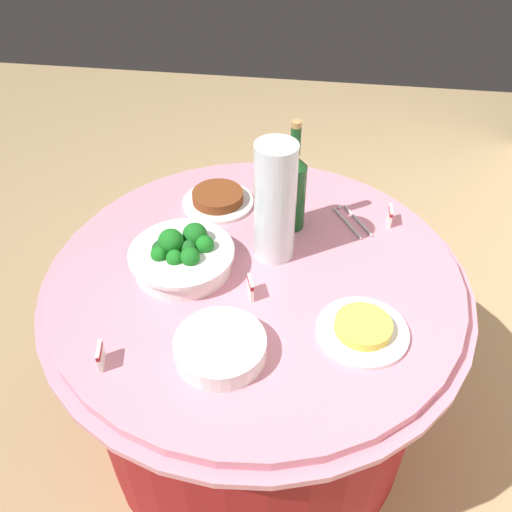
# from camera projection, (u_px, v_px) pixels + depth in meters

# --- Properties ---
(ground_plane) EXTENTS (6.00, 6.00, 0.00)m
(ground_plane) POSITION_uv_depth(u_px,v_px,m) (256.00, 421.00, 1.93)
(ground_plane) COLOR tan
(buffet_table) EXTENTS (1.16, 1.16, 0.74)m
(buffet_table) POSITION_uv_depth(u_px,v_px,m) (256.00, 355.00, 1.68)
(buffet_table) COLOR maroon
(buffet_table) RESTS_ON ground_plane
(broccoli_bowl) EXTENTS (0.28, 0.28, 0.12)m
(broccoli_bowl) POSITION_uv_depth(u_px,v_px,m) (182.00, 256.00, 1.42)
(broccoli_bowl) COLOR white
(broccoli_bowl) RESTS_ON buffet_table
(plate_stack) EXTENTS (0.21, 0.21, 0.05)m
(plate_stack) POSITION_uv_depth(u_px,v_px,m) (220.00, 347.00, 1.21)
(plate_stack) COLOR white
(plate_stack) RESTS_ON buffet_table
(wine_bottle) EXTENTS (0.07, 0.07, 0.34)m
(wine_bottle) POSITION_uv_depth(u_px,v_px,m) (293.00, 189.00, 1.50)
(wine_bottle) COLOR #154B1D
(wine_bottle) RESTS_ON buffet_table
(decorative_fruit_vase) EXTENTS (0.11, 0.11, 0.34)m
(decorative_fruit_vase) POSITION_uv_depth(u_px,v_px,m) (275.00, 210.00, 1.40)
(decorative_fruit_vase) COLOR silver
(decorative_fruit_vase) RESTS_ON buffet_table
(serving_tongs) EXTENTS (0.16, 0.12, 0.01)m
(serving_tongs) POSITION_uv_depth(u_px,v_px,m) (351.00, 220.00, 1.60)
(serving_tongs) COLOR silver
(serving_tongs) RESTS_ON buffet_table
(food_plate_fried_egg) EXTENTS (0.22, 0.22, 0.04)m
(food_plate_fried_egg) POSITION_uv_depth(u_px,v_px,m) (363.00, 329.00, 1.27)
(food_plate_fried_egg) COLOR white
(food_plate_fried_egg) RESTS_ON buffet_table
(food_plate_stir_fry) EXTENTS (0.22, 0.22, 0.04)m
(food_plate_stir_fry) POSITION_uv_depth(u_px,v_px,m) (218.00, 199.00, 1.66)
(food_plate_stir_fry) COLOR white
(food_plate_stir_fry) RESTS_ON buffet_table
(label_placard_front) EXTENTS (0.05, 0.02, 0.05)m
(label_placard_front) POSITION_uv_depth(u_px,v_px,m) (251.00, 287.00, 1.35)
(label_placard_front) COLOR white
(label_placard_front) RESTS_ON buffet_table
(label_placard_mid) EXTENTS (0.05, 0.01, 0.05)m
(label_placard_mid) POSITION_uv_depth(u_px,v_px,m) (390.00, 215.00, 1.58)
(label_placard_mid) COLOR white
(label_placard_mid) RESTS_ON buffet_table
(label_placard_rear) EXTENTS (0.05, 0.02, 0.05)m
(label_placard_rear) POSITION_uv_depth(u_px,v_px,m) (100.00, 355.00, 1.19)
(label_placard_rear) COLOR white
(label_placard_rear) RESTS_ON buffet_table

